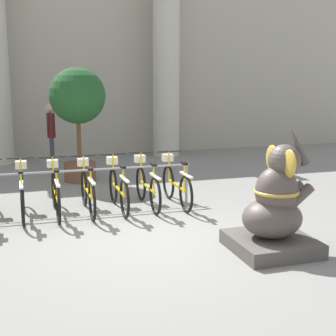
# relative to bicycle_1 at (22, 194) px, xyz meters

# --- Properties ---
(ground_plane) EXTENTS (60.00, 60.00, 0.00)m
(ground_plane) POSITION_rel_bicycle_1_xyz_m (1.87, -1.87, -0.40)
(ground_plane) COLOR slate
(building_facade) EXTENTS (20.00, 0.20, 6.00)m
(building_facade) POSITION_rel_bicycle_1_xyz_m (1.87, 6.73, 2.60)
(building_facade) COLOR #A39E8E
(building_facade) RESTS_ON ground_plane
(column_right) EXTENTS (1.03, 1.03, 5.16)m
(column_right) POSITION_rel_bicycle_1_xyz_m (4.37, 5.73, 2.22)
(column_right) COLOR #BCB7A8
(column_right) RESTS_ON ground_plane
(bike_rack) EXTENTS (3.97, 0.05, 0.77)m
(bike_rack) POSITION_rel_bicycle_1_xyz_m (1.12, 0.08, 0.21)
(bike_rack) COLOR gray
(bike_rack) RESTS_ON ground_plane
(bicycle_1) EXTENTS (0.48, 1.75, 0.98)m
(bicycle_1) POSITION_rel_bicycle_1_xyz_m (0.00, 0.00, 0.00)
(bicycle_1) COLOR black
(bicycle_1) RESTS_ON ground_plane
(bicycle_2) EXTENTS (0.48, 1.75, 0.98)m
(bicycle_2) POSITION_rel_bicycle_1_xyz_m (0.56, -0.04, 0.00)
(bicycle_2) COLOR black
(bicycle_2) RESTS_ON ground_plane
(bicycle_3) EXTENTS (0.48, 1.75, 0.98)m
(bicycle_3) POSITION_rel_bicycle_1_xyz_m (1.12, -0.05, 0.00)
(bicycle_3) COLOR black
(bicycle_3) RESTS_ON ground_plane
(bicycle_4) EXTENTS (0.48, 1.75, 0.98)m
(bicycle_4) POSITION_rel_bicycle_1_xyz_m (1.68, -0.04, 0.00)
(bicycle_4) COLOR black
(bicycle_4) RESTS_ON ground_plane
(bicycle_5) EXTENTS (0.48, 1.75, 0.98)m
(bicycle_5) POSITION_rel_bicycle_1_xyz_m (2.25, 0.00, 0.00)
(bicycle_5) COLOR black
(bicycle_5) RESTS_ON ground_plane
(bicycle_6) EXTENTS (0.48, 1.75, 0.98)m
(bicycle_6) POSITION_rel_bicycle_1_xyz_m (2.81, -0.03, 0.00)
(bicycle_6) COLOR black
(bicycle_6) RESTS_ON ground_plane
(elephant_statue) EXTENTS (1.10, 1.10, 1.75)m
(elephant_statue) POSITION_rel_bicycle_1_xyz_m (3.35, -2.77, 0.19)
(elephant_statue) COLOR #4C4742
(elephant_statue) RESTS_ON ground_plane
(person_pedestrian) EXTENTS (0.23, 0.47, 1.75)m
(person_pedestrian) POSITION_rel_bicycle_1_xyz_m (0.78, 4.46, 0.65)
(person_pedestrian) COLOR #383342
(person_pedestrian) RESTS_ON ground_plane
(potted_tree) EXTENTS (1.29, 1.29, 2.65)m
(potted_tree) POSITION_rel_bicycle_1_xyz_m (1.31, 2.68, 1.41)
(potted_tree) COLOR brown
(potted_tree) RESTS_ON ground_plane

